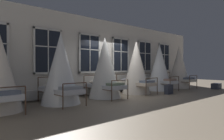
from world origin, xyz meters
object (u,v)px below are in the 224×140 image
object	(u,v)px
cot_second	(61,70)
cot_third	(105,68)
travel_trunk	(216,86)
cot_fifth	(159,68)
cot_fourth	(136,68)
cot_sixth	(179,67)
suitcase_dark	(169,89)

from	to	relation	value
cot_second	cot_third	bearing A→B (deg)	-88.41
cot_second	travel_trunk	world-z (taller)	cot_second
cot_fifth	cot_second	bearing A→B (deg)	89.86
cot_third	cot_fourth	distance (m)	2.02
cot_sixth	travel_trunk	distance (m)	2.35
cot_second	travel_trunk	xyz separation A→B (m)	(9.07, -1.80, -1.04)
travel_trunk	cot_fourth	bearing A→B (deg)	159.53
suitcase_dark	travel_trunk	size ratio (longest dim) A/B	0.90
cot_third	cot_fifth	bearing A→B (deg)	-88.55
cot_fourth	cot_sixth	xyz separation A→B (m)	(3.97, -0.05, 0.02)
cot_fourth	cot_sixth	bearing A→B (deg)	-91.16
cot_fourth	cot_sixth	distance (m)	3.97
cot_third	suitcase_dark	distance (m)	3.36
suitcase_dark	cot_fifth	bearing A→B (deg)	44.33
cot_second	cot_sixth	xyz separation A→B (m)	(8.06, 0.01, 0.06)
travel_trunk	suitcase_dark	bearing A→B (deg)	170.84
cot_third	cot_fourth	xyz separation A→B (m)	(2.02, 0.01, 0.00)
cot_fourth	travel_trunk	size ratio (longest dim) A/B	4.00
cot_fifth	cot_sixth	bearing A→B (deg)	-92.02
cot_third	cot_fifth	distance (m)	3.97
cot_sixth	cot_second	bearing A→B (deg)	91.63
cot_fourth	travel_trunk	world-z (taller)	cot_fourth
suitcase_dark	travel_trunk	bearing A→B (deg)	-15.51
cot_fifth	travel_trunk	xyz separation A→B (m)	(3.03, -1.86, -1.06)
cot_second	suitcase_dark	world-z (taller)	cot_second
cot_fourth	suitcase_dark	bearing A→B (deg)	-142.23
cot_third	cot_sixth	size ratio (longest dim) A/B	0.98
cot_fifth	cot_fourth	bearing A→B (deg)	89.36
cot_fifth	travel_trunk	bearing A→B (deg)	-122.18
suitcase_dark	cot_fourth	bearing A→B (deg)	121.90
cot_second	cot_fifth	xyz separation A→B (m)	(6.04, 0.06, 0.03)
cot_fourth	cot_fifth	size ratio (longest dim) A/B	1.00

